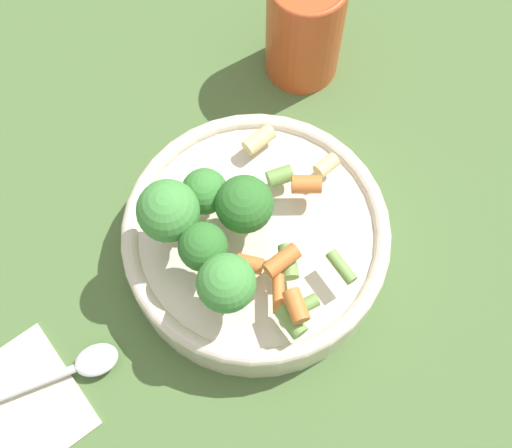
# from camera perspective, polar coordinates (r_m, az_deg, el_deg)

# --- Properties ---
(ground_plane) EXTENTS (3.00, 3.00, 0.00)m
(ground_plane) POSITION_cam_1_polar(r_m,az_deg,el_deg) (0.62, -0.00, -2.22)
(ground_plane) COLOR #4C6B38
(bowl) EXTENTS (0.22, 0.22, 0.05)m
(bowl) POSITION_cam_1_polar(r_m,az_deg,el_deg) (0.60, -0.00, -1.27)
(bowl) COLOR beige
(bowl) RESTS_ON ground_plane
(pasta_salad) EXTENTS (0.17, 0.17, 0.07)m
(pasta_salad) POSITION_cam_1_polar(r_m,az_deg,el_deg) (0.53, -3.32, -0.35)
(pasta_salad) COLOR #8CB766
(pasta_salad) RESTS_ON bowl
(cup) EXTENTS (0.07, 0.07, 0.12)m
(cup) POSITION_cam_1_polar(r_m,az_deg,el_deg) (0.67, 3.91, 15.53)
(cup) COLOR #CC4C23
(cup) RESTS_ON ground_plane
(spoon) EXTENTS (0.15, 0.15, 0.01)m
(spoon) POSITION_cam_1_polar(r_m,az_deg,el_deg) (0.61, -16.63, -11.90)
(spoon) COLOR silver
(spoon) RESTS_ON napkin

